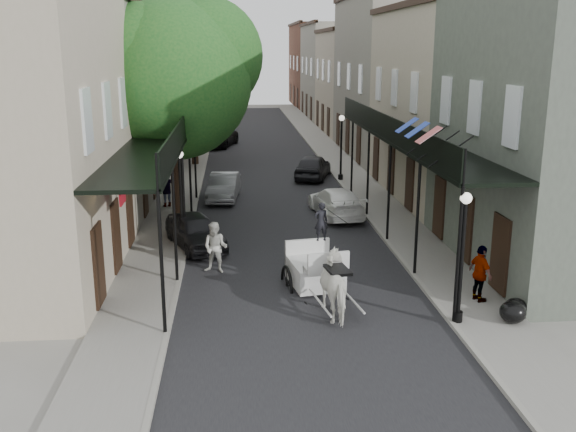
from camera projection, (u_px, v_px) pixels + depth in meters
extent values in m
plane|color=gray|center=(304.00, 303.00, 19.59)|extent=(140.00, 140.00, 0.00)
cube|color=black|center=(268.00, 176.00, 38.86)|extent=(8.00, 90.00, 0.01)
cube|color=gray|center=(185.00, 176.00, 38.44)|extent=(2.20, 90.00, 0.12)
cube|color=gray|center=(350.00, 174.00, 39.26)|extent=(2.20, 90.00, 0.12)
cube|color=#AB9D89|center=(142.00, 80.00, 46.45)|extent=(5.00, 80.00, 10.50)
cube|color=gray|center=(375.00, 79.00, 47.86)|extent=(5.00, 80.00, 10.50)
cube|color=black|center=(157.00, 142.00, 24.91)|extent=(2.20, 18.00, 0.12)
cube|color=black|center=(184.00, 129.00, 24.87)|extent=(0.06, 18.00, 1.00)
cylinder|color=black|center=(161.00, 262.00, 16.80)|extent=(0.10, 0.10, 4.00)
cylinder|color=black|center=(184.00, 194.00, 24.51)|extent=(0.10, 0.10, 4.00)
cylinder|color=black|center=(195.00, 159.00, 32.21)|extent=(0.10, 0.10, 4.00)
cube|color=black|center=(409.00, 139.00, 25.73)|extent=(2.20, 18.00, 0.12)
cube|color=black|center=(384.00, 127.00, 25.51)|extent=(0.06, 18.00, 1.00)
cylinder|color=black|center=(458.00, 254.00, 17.45)|extent=(0.10, 0.10, 4.00)
cylinder|color=black|center=(389.00, 190.00, 25.16)|extent=(0.10, 0.10, 4.00)
cylinder|color=black|center=(352.00, 157.00, 32.87)|extent=(0.10, 0.10, 4.00)
cylinder|color=#382619|center=(176.00, 157.00, 28.11)|extent=(0.44, 0.44, 5.60)
sphere|color=#194F1D|center=(172.00, 80.00, 27.27)|extent=(6.80, 6.80, 6.80)
sphere|color=#194F1D|center=(204.00, 56.00, 27.70)|extent=(5.10, 5.10, 5.10)
cylinder|color=#382619|center=(194.00, 125.00, 41.67)|extent=(0.44, 0.44, 5.04)
sphere|color=#194F1D|center=(192.00, 79.00, 40.92)|extent=(6.00, 6.00, 6.00)
sphere|color=#194F1D|center=(211.00, 65.00, 41.36)|extent=(4.50, 4.50, 4.50)
cylinder|color=black|center=(457.00, 316.00, 17.93)|extent=(0.28, 0.28, 0.30)
cylinder|color=black|center=(461.00, 264.00, 17.54)|extent=(0.12, 0.12, 3.40)
sphere|color=white|center=(466.00, 198.00, 17.07)|extent=(0.32, 0.32, 0.32)
cylinder|color=black|center=(183.00, 241.00, 24.97)|extent=(0.28, 0.28, 0.30)
cylinder|color=black|center=(181.00, 202.00, 24.57)|extent=(0.12, 0.12, 3.40)
sphere|color=white|center=(179.00, 154.00, 24.10)|extent=(0.32, 0.32, 0.32)
cylinder|color=black|center=(341.00, 177.00, 37.20)|extent=(0.28, 0.28, 0.30)
cylinder|color=black|center=(341.00, 150.00, 36.81)|extent=(0.12, 0.12, 3.40)
sphere|color=white|center=(342.00, 118.00, 36.34)|extent=(0.32, 0.32, 0.32)
imported|color=white|center=(339.00, 286.00, 18.47)|extent=(1.29, 2.24, 1.79)
torus|color=black|center=(283.00, 262.00, 21.27)|extent=(0.32, 1.40, 1.40)
torus|color=black|center=(334.00, 258.00, 21.69)|extent=(0.32, 1.40, 1.40)
torus|color=black|center=(301.00, 286.00, 19.98)|extent=(0.19, 0.73, 0.73)
torus|color=black|center=(342.00, 283.00, 20.30)|extent=(0.19, 0.73, 0.73)
cube|color=silver|center=(311.00, 248.00, 21.16)|extent=(1.81, 2.17, 0.76)
cube|color=silver|center=(321.00, 242.00, 19.95)|extent=(1.38, 0.80, 0.13)
cube|color=silver|center=(324.00, 235.00, 19.61)|extent=(1.30, 0.32, 0.54)
imported|color=black|center=(321.00, 222.00, 19.78)|extent=(0.49, 0.36, 1.22)
imported|color=beige|center=(216.00, 248.00, 22.03)|extent=(1.04, 0.92, 1.79)
imported|color=gray|center=(166.00, 187.00, 30.74)|extent=(1.41, 1.11, 1.91)
imported|color=gray|center=(480.00, 274.00, 19.21)|extent=(0.67, 1.10, 1.75)
imported|color=black|center=(195.00, 231.00, 24.84)|extent=(2.90, 4.25, 1.34)
imported|color=gray|center=(224.00, 187.00, 32.70)|extent=(1.78, 4.13, 1.32)
imported|color=black|center=(217.00, 138.00, 50.19)|extent=(3.58, 5.56, 1.42)
imported|color=white|center=(336.00, 202.00, 29.51)|extent=(2.34, 4.71, 1.32)
imported|color=black|center=(313.00, 167.00, 37.93)|extent=(2.86, 4.56, 1.45)
ellipsoid|color=black|center=(513.00, 312.00, 17.82)|extent=(0.73, 0.73, 0.62)
ellipsoid|color=black|center=(516.00, 307.00, 18.30)|extent=(0.64, 0.64, 0.51)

